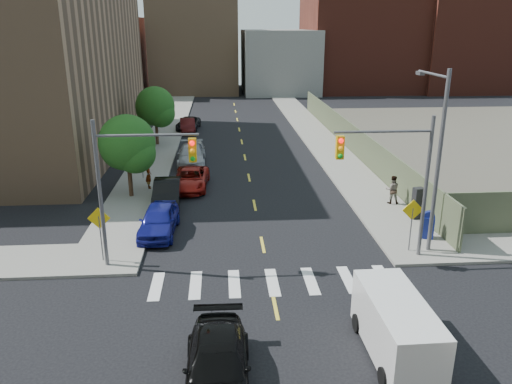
{
  "coord_description": "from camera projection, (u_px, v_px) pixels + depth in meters",
  "views": [
    {
      "loc": [
        -2.06,
        -15.58,
        10.86
      ],
      "look_at": [
        -0.15,
        10.67,
        2.0
      ],
      "focal_mm": 35.0,
      "sensor_mm": 36.0,
      "label": 1
    }
  ],
  "objects": [
    {
      "name": "signal_nw",
      "position": [
        133.0,
        175.0,
        22.15
      ],
      "size": [
        4.59,
        0.3,
        7.0
      ],
      "color": "#59595E",
      "rests_on": "ground"
    },
    {
      "name": "ground",
      "position": [
        281.0,
        336.0,
        18.33
      ],
      "size": [
        160.0,
        160.0,
        0.0
      ],
      "primitive_type": "plane",
      "color": "black",
      "rests_on": "ground"
    },
    {
      "name": "pedestrian_west",
      "position": [
        149.0,
        176.0,
        34.14
      ],
      "size": [
        0.58,
        0.73,
        1.76
      ],
      "primitive_type": "imported",
      "rotation": [
        0.0,
        0.0,
        1.84
      ],
      "color": "gray",
      "rests_on": "sidewalk_nw"
    },
    {
      "name": "parked_car_red",
      "position": [
        191.0,
        179.0,
        34.57
      ],
      "size": [
        2.62,
        5.17,
        1.4
      ],
      "primitive_type": "imported",
      "rotation": [
        0.0,
        0.0,
        -0.06
      ],
      "color": "maroon",
      "rests_on": "ground"
    },
    {
      "name": "sidewalk_ne",
      "position": [
        304.0,
        122.0,
        58.07
      ],
      "size": [
        3.5,
        73.0,
        0.15
      ],
      "primitive_type": "cube",
      "color": "gray",
      "rests_on": "ground"
    },
    {
      "name": "bg_bldg_east",
      "position": [
        359.0,
        42.0,
        85.34
      ],
      "size": [
        18.0,
        18.0,
        16.0
      ],
      "primitive_type": "cube",
      "color": "#592319",
      "rests_on": "ground"
    },
    {
      "name": "bg_bldg_fareast",
      "position": [
        455.0,
        36.0,
        84.23
      ],
      "size": [
        14.0,
        16.0,
        18.0
      ],
      "primitive_type": "cube",
      "color": "#592319",
      "rests_on": "ground"
    },
    {
      "name": "black_sedan",
      "position": [
        217.0,
        366.0,
        15.57
      ],
      "size": [
        2.16,
        5.14,
        1.48
      ],
      "primitive_type": "imported",
      "rotation": [
        0.0,
        0.0,
        -0.02
      ],
      "color": "black",
      "rests_on": "ground"
    },
    {
      "name": "parked_car_white",
      "position": [
        196.0,
        148.0,
        43.44
      ],
      "size": [
        1.74,
        3.79,
        1.26
      ],
      "primitive_type": "imported",
      "rotation": [
        0.0,
        0.0,
        0.07
      ],
      "color": "#BABABA",
      "rests_on": "ground"
    },
    {
      "name": "smokestack",
      "position": [
        483.0,
        4.0,
        82.91
      ],
      "size": [
        1.8,
        1.8,
        28.0
      ],
      "primitive_type": "cylinder",
      "color": "#8C6B4C",
      "rests_on": "ground"
    },
    {
      "name": "mailbox",
      "position": [
        428.0,
        225.0,
        26.15
      ],
      "size": [
        0.74,
        0.65,
        1.5
      ],
      "rotation": [
        0.0,
        0.0,
        -0.36
      ],
      "color": "navy",
      "rests_on": "sidewalk_ne"
    },
    {
      "name": "bg_bldg_midwest",
      "position": [
        195.0,
        46.0,
        83.58
      ],
      "size": [
        14.0,
        16.0,
        15.0
      ],
      "primitive_type": "cube",
      "color": "#8C6B4C",
      "rests_on": "ground"
    },
    {
      "name": "warn_sign_nw",
      "position": [
        100.0,
        224.0,
        23.3
      ],
      "size": [
        1.06,
        0.06,
        2.83
      ],
      "color": "#59595E",
      "rests_on": "ground"
    },
    {
      "name": "signal_ne",
      "position": [
        396.0,
        169.0,
        22.97
      ],
      "size": [
        4.59,
        0.3,
        7.0
      ],
      "color": "#59595E",
      "rests_on": "ground"
    },
    {
      "name": "parked_car_silver",
      "position": [
        191.0,
        155.0,
        40.54
      ],
      "size": [
        2.34,
        5.45,
        1.57
      ],
      "primitive_type": "imported",
      "rotation": [
        0.0,
        0.0,
        0.03
      ],
      "color": "#9A9BA1",
      "rests_on": "ground"
    },
    {
      "name": "fence_north",
      "position": [
        350.0,
        136.0,
        45.06
      ],
      "size": [
        0.12,
        44.0,
        2.5
      ],
      "primitive_type": "cube",
      "color": "#586244",
      "rests_on": "ground"
    },
    {
      "name": "bg_bldg_center",
      "position": [
        279.0,
        61.0,
        83.45
      ],
      "size": [
        12.0,
        16.0,
        10.0
      ],
      "primitive_type": "cube",
      "color": "gray",
      "rests_on": "ground"
    },
    {
      "name": "sidewalk_nw",
      "position": [
        170.0,
        124.0,
        57.0
      ],
      "size": [
        3.5,
        73.0,
        0.15
      ],
      "primitive_type": "cube",
      "color": "gray",
      "rests_on": "ground"
    },
    {
      "name": "parked_car_black",
      "position": [
        167.0,
        192.0,
        31.52
      ],
      "size": [
        1.8,
        4.77,
        1.56
      ],
      "primitive_type": "imported",
      "rotation": [
        0.0,
        0.0,
        0.03
      ],
      "color": "black",
      "rests_on": "ground"
    },
    {
      "name": "pedestrian_east",
      "position": [
        392.0,
        190.0,
        31.19
      ],
      "size": [
        0.97,
        0.81,
        1.8
      ],
      "primitive_type": "imported",
      "rotation": [
        0.0,
        0.0,
        2.99
      ],
      "color": "gray",
      "rests_on": "sidewalk_ne"
    },
    {
      "name": "tree_west_near",
      "position": [
        127.0,
        146.0,
        31.84
      ],
      "size": [
        3.66,
        3.64,
        5.52
      ],
      "color": "#332114",
      "rests_on": "ground"
    },
    {
      "name": "tree_west_far",
      "position": [
        155.0,
        109.0,
        46.02
      ],
      "size": [
        3.66,
        3.64,
        5.52
      ],
      "color": "#332114",
      "rests_on": "ground"
    },
    {
      "name": "warn_sign_midwest",
      "position": [
        141.0,
        154.0,
        36.06
      ],
      "size": [
        1.06,
        0.06,
        2.83
      ],
      "color": "#59595E",
      "rests_on": "ground"
    },
    {
      "name": "bg_bldg_west",
      "position": [
        96.0,
        56.0,
        81.07
      ],
      "size": [
        14.0,
        18.0,
        12.0
      ],
      "primitive_type": "cube",
      "color": "#592319",
      "rests_on": "ground"
    },
    {
      "name": "parked_car_maroon",
      "position": [
        188.0,
        126.0,
        52.63
      ],
      "size": [
        1.9,
        4.51,
        1.45
      ],
      "primitive_type": "imported",
      "rotation": [
        0.0,
        0.0,
        0.09
      ],
      "color": "#380B0B",
      "rests_on": "ground"
    },
    {
      "name": "cargo_van",
      "position": [
        395.0,
        324.0,
        17.06
      ],
      "size": [
        2.0,
        4.68,
        2.13
      ],
      "rotation": [
        0.0,
        0.0,
        0.01
      ],
      "color": "silver",
      "rests_on": "ground"
    },
    {
      "name": "parked_car_blue",
      "position": [
        159.0,
        220.0,
        27.04
      ],
      "size": [
        2.1,
        4.73,
        1.58
      ],
      "primitive_type": "imported",
      "rotation": [
        0.0,
        0.0,
        -0.05
      ],
      "color": "navy",
      "rests_on": "ground"
    },
    {
      "name": "parked_car_grey",
      "position": [
        188.0,
        124.0,
        54.01
      ],
      "size": [
        2.66,
        4.98,
        1.33
      ],
      "primitive_type": "imported",
      "rotation": [
        0.0,
        0.0,
        -0.1
      ],
      "color": "black",
      "rests_on": "ground"
    },
    {
      "name": "payphone",
      "position": [
        417.0,
        203.0,
        28.76
      ],
      "size": [
        0.63,
        0.55,
        1.85
      ],
      "primitive_type": "cube",
      "rotation": [
        0.0,
        0.0,
        0.2
      ],
      "color": "black",
      "rests_on": "sidewalk_ne"
    },
    {
      "name": "streetlight_ne",
      "position": [
        436.0,
        149.0,
        23.75
      ],
      "size": [
        0.25,
        3.7,
        9.0
      ],
      "color": "#59595E",
      "rests_on": "ground"
    },
    {
      "name": "warn_sign_ne",
      "position": [
        412.0,
        216.0,
        24.33
      ],
      "size": [
        1.06,
        0.06,
        2.83
      ],
      "color": "#59595E",
      "rests_on": "ground"
    }
  ]
}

